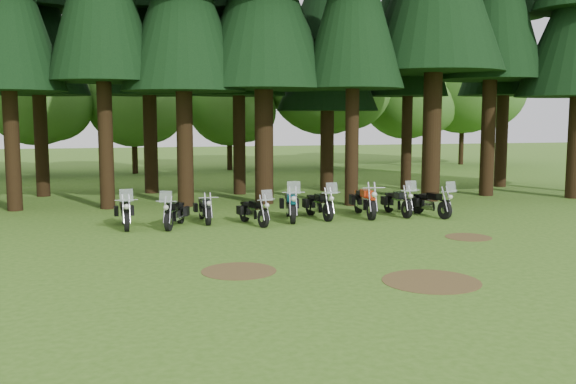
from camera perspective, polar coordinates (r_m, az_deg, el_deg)
The scene contains 20 objects.
ground at distance 18.01m, azimuth 3.99°, elevation -4.99°, with size 120.00×120.00×0.00m, color #366119.
pine_back_4 at distance 31.81m, azimuth 3.57°, elevation 15.06°, with size 4.94×4.94×13.78m.
decid_2 at distance 41.83m, azimuth -21.15°, elevation 8.10°, with size 6.72×6.53×8.40m.
decid_3 at distance 41.89m, azimuth -13.21°, elevation 7.77°, with size 6.12×5.95×7.65m.
decid_4 at distance 43.66m, azimuth -4.87°, elevation 7.69°, with size 5.93×5.76×7.41m.
decid_5 at distance 44.72m, azimuth 3.89°, elevation 10.06°, with size 8.45×8.21×10.56m.
decid_6 at distance 48.29m, azimuth 10.90°, elevation 8.49°, with size 7.06×6.86×8.82m.
decid_7 at distance 50.29m, azimuth 15.84°, elevation 9.45°, with size 8.44×8.20×10.55m.
dirt_patch_0 at distance 15.40m, azimuth -4.39°, elevation -7.00°, with size 1.80×1.80×0.01m, color #4C3D1E.
dirt_patch_1 at distance 20.28m, azimuth 15.74°, elevation -3.88°, with size 1.40×1.40×0.01m, color #4C3D1E.
dirt_patch_2 at distance 14.78m, azimuth 12.61°, elevation -7.74°, with size 2.20×2.20×0.01m, color #4C3D1E.
motorcycle_0 at distance 21.80m, azimuth -14.28°, elevation -1.87°, with size 0.45×2.22×1.40m.
motorcycle_1 at distance 21.53m, azimuth -10.04°, elevation -1.93°, with size 0.96×2.08×1.33m.
motorcycle_2 at distance 22.42m, azimuth -7.42°, elevation -1.60°, with size 0.31×2.04×0.83m.
motorcycle_3 at distance 21.73m, azimuth -3.06°, elevation -1.79°, with size 0.80×2.03×1.29m.
motorcycle_4 at distance 22.65m, azimuth 0.25°, elevation -1.26°, with size 0.68×2.39×1.50m.
motorcycle_5 at distance 23.07m, azimuth 2.79°, elevation -1.20°, with size 0.57×2.23×1.40m.
motorcycle_6 at distance 23.64m, azimuth 6.84°, elevation -0.93°, with size 0.44×2.48×1.01m.
motorcycle_7 at distance 24.10m, azimuth 9.73°, elevation -0.95°, with size 0.42×2.21×1.39m.
motorcycle_8 at distance 24.08m, azimuth 12.61°, elevation -1.03°, with size 0.76×2.19×1.38m.
Camera 1 is at (-5.52, -16.75, 3.68)m, focal length 40.00 mm.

